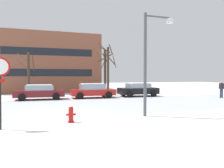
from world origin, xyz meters
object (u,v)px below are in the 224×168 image
(parked_car_maroon, at_px, (39,92))
(parked_car_red, at_px, (93,90))
(parked_car_black, at_px, (138,89))
(stop_sign, at_px, (0,79))
(pedestrian_crossing, at_px, (221,88))
(fire_hydrant, at_px, (71,114))
(street_lamp, at_px, (151,53))

(parked_car_maroon, xyz_separation_m, parked_car_red, (5.00, 0.02, 0.02))
(parked_car_red, height_order, parked_car_black, parked_car_red)
(stop_sign, height_order, pedestrian_crossing, stop_sign)
(parked_car_red, distance_m, pedestrian_crossing, 12.76)
(fire_hydrant, bearing_deg, parked_car_red, 71.19)
(fire_hydrant, distance_m, street_lamp, 5.24)
(fire_hydrant, height_order, street_lamp, street_lamp)
(fire_hydrant, bearing_deg, pedestrian_crossing, 23.59)
(parked_car_red, bearing_deg, parked_car_black, 0.63)
(stop_sign, bearing_deg, parked_car_maroon, 81.96)
(pedestrian_crossing, bearing_deg, parked_car_black, 149.02)
(stop_sign, distance_m, parked_car_maroon, 11.67)
(parked_car_red, bearing_deg, fire_hydrant, -108.81)
(pedestrian_crossing, bearing_deg, stop_sign, -158.60)
(parked_car_maroon, relative_size, pedestrian_crossing, 2.63)
(fire_hydrant, relative_size, parked_car_maroon, 0.18)
(stop_sign, height_order, parked_car_red, stop_sign)
(stop_sign, distance_m, parked_car_black, 16.44)
(stop_sign, bearing_deg, fire_hydrant, 8.15)
(parked_car_red, height_order, pedestrian_crossing, pedestrian_crossing)
(street_lamp, height_order, parked_car_red, street_lamp)
(stop_sign, height_order, parked_car_black, stop_sign)
(street_lamp, bearing_deg, parked_car_red, 92.81)
(parked_car_maroon, relative_size, parked_car_black, 1.07)
(parked_car_black, bearing_deg, fire_hydrant, -128.22)
(fire_hydrant, xyz_separation_m, pedestrian_crossing, (15.83, 6.91, 0.59))
(parked_car_maroon, bearing_deg, parked_car_black, 0.45)
(parked_car_maroon, height_order, pedestrian_crossing, pedestrian_crossing)
(fire_hydrant, distance_m, pedestrian_crossing, 17.29)
(stop_sign, distance_m, parked_car_red, 13.33)
(fire_hydrant, height_order, parked_car_maroon, parked_car_maroon)
(parked_car_red, xyz_separation_m, pedestrian_crossing, (12.06, -4.18, 0.25))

